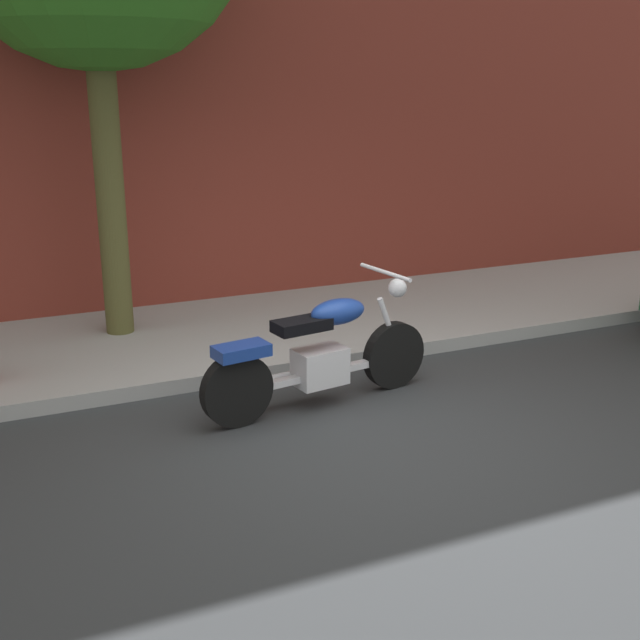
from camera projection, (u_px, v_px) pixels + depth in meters
The scene contains 3 objects.
ground_plane at pixel (367, 433), 6.42m from camera, with size 60.00×60.00×0.00m, color #303335.
sidewalk at pixel (253, 332), 8.74m from camera, with size 21.81×2.52×0.14m, color #9F9F9F.
motorcycle at pixel (319, 355), 6.84m from camera, with size 2.20×0.71×1.11m.
Camera 1 is at (-2.75, -5.21, 2.73)m, focal length 45.14 mm.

